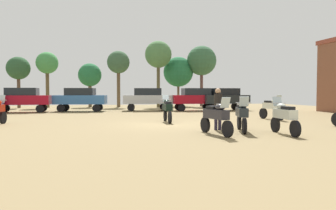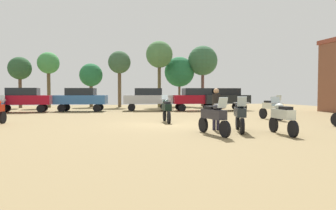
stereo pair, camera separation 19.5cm
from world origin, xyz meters
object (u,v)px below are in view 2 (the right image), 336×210
(tree_6, at_px, (159,55))
(tree_9, at_px, (48,64))
(motorcycle_7, at_px, (282,116))
(car_6, at_px, (196,98))
(motorcycle_1, at_px, (240,114))
(tree_1, at_px, (179,72))
(motorcycle_2, at_px, (272,107))
(car_4, at_px, (225,98))
(tree_5, at_px, (119,63))
(motorcycle_6, at_px, (166,109))
(car_1, at_px, (23,98))
(tree_2, at_px, (91,75))
(tree_7, at_px, (203,61))
(car_3, at_px, (81,98))
(person_1, at_px, (216,106))
(car_2, at_px, (148,98))
(motorcycle_3, at_px, (214,116))
(tree_3, at_px, (20,69))

(tree_6, relative_size, tree_9, 1.25)
(motorcycle_7, distance_m, car_6, 15.87)
(motorcycle_1, height_order, tree_1, tree_1)
(motorcycle_2, height_order, car_4, car_4)
(tree_5, bearing_deg, tree_1, 10.57)
(car_6, height_order, tree_1, tree_1)
(motorcycle_1, relative_size, motorcycle_7, 0.99)
(motorcycle_6, height_order, car_1, car_1)
(motorcycle_1, height_order, motorcycle_7, motorcycle_1)
(tree_2, relative_size, tree_6, 0.65)
(tree_7, bearing_deg, car_6, -111.13)
(motorcycle_7, bearing_deg, tree_9, 121.70)
(car_3, distance_m, person_1, 16.36)
(person_1, xyz_separation_m, tree_1, (4.06, 23.65, 3.03))
(tree_2, xyz_separation_m, tree_5, (3.12, -0.88, 1.34))
(car_4, distance_m, tree_2, 15.54)
(car_3, relative_size, tree_7, 0.64)
(car_2, height_order, car_4, same)
(motorcycle_6, distance_m, person_1, 4.23)
(motorcycle_7, relative_size, tree_1, 0.36)
(motorcycle_2, height_order, car_3, car_3)
(motorcycle_3, distance_m, car_2, 16.28)
(motorcycle_3, height_order, car_1, car_1)
(motorcycle_2, relative_size, motorcycle_7, 0.98)
(person_1, height_order, tree_9, tree_9)
(motorcycle_3, distance_m, tree_9, 26.37)
(motorcycle_7, xyz_separation_m, car_6, (1.29, 15.81, 0.46))
(car_2, distance_m, tree_3, 14.92)
(car_4, xyz_separation_m, person_1, (-5.90, -13.77, -0.11))
(motorcycle_7, height_order, tree_5, tree_5)
(motorcycle_1, bearing_deg, tree_2, -56.17)
(car_6, bearing_deg, motorcycle_2, -167.71)
(motorcycle_2, xyz_separation_m, car_1, (-16.35, 10.36, 0.44))
(car_6, height_order, tree_9, tree_9)
(car_4, relative_size, car_6, 1.02)
(car_2, relative_size, tree_5, 0.72)
(motorcycle_1, bearing_deg, tree_6, -73.94)
(motorcycle_1, distance_m, motorcycle_2, 6.64)
(tree_2, bearing_deg, tree_1, 2.57)
(tree_1, bearing_deg, motorcycle_3, -100.56)
(car_4, bearing_deg, tree_2, 46.81)
(motorcycle_1, bearing_deg, motorcycle_3, 43.32)
(tree_5, relative_size, tree_9, 1.05)
(tree_5, bearing_deg, tree_6, -1.99)
(car_1, distance_m, tree_2, 10.21)
(car_1, xyz_separation_m, person_1, (11.28, -14.64, -0.11))
(tree_2, height_order, tree_3, tree_3)
(motorcycle_3, distance_m, motorcycle_6, 5.45)
(tree_3, bearing_deg, motorcycle_2, -44.40)
(car_4, bearing_deg, motorcycle_1, 155.11)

